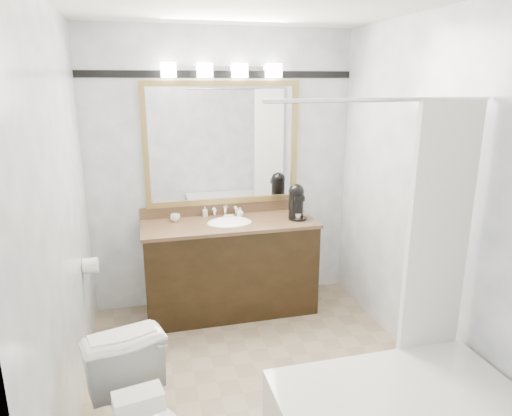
{
  "coord_description": "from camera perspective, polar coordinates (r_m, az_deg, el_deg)",
  "views": [
    {
      "loc": [
        -0.72,
        -2.74,
        2.05
      ],
      "look_at": [
        0.07,
        0.35,
        1.15
      ],
      "focal_mm": 32.0,
      "sensor_mm": 36.0,
      "label": 1
    }
  ],
  "objects": [
    {
      "name": "accent_stripe",
      "position": [
        4.1,
        -4.4,
        16.33
      ],
      "size": [
        2.4,
        0.01,
        0.06
      ],
      "primitive_type": "cube",
      "color": "black",
      "rests_on": "room"
    },
    {
      "name": "coffee_maker",
      "position": [
        4.1,
        5.07,
        0.93
      ],
      "size": [
        0.16,
        0.2,
        0.31
      ],
      "rotation": [
        0.0,
        0.0,
        -0.05
      ],
      "color": "black",
      "rests_on": "vanity"
    },
    {
      "name": "soap_bottle_b",
      "position": [
        4.16,
        -2.03,
        -0.51
      ],
      "size": [
        0.08,
        0.08,
        0.08
      ],
      "primitive_type": "imported",
      "rotation": [
        0.0,
        0.0,
        0.33
      ],
      "color": "white",
      "rests_on": "vanity"
    },
    {
      "name": "bathtub",
      "position": [
        2.85,
        17.24,
        -23.44
      ],
      "size": [
        1.3,
        0.75,
        1.96
      ],
      "color": "white",
      "rests_on": "ground"
    },
    {
      "name": "room",
      "position": [
        2.95,
        0.34,
        -0.07
      ],
      "size": [
        2.42,
        2.62,
        2.52
      ],
      "color": "gray",
      "rests_on": "ground"
    },
    {
      "name": "cup_left",
      "position": [
        4.08,
        -10.05,
        -1.21
      ],
      "size": [
        0.09,
        0.09,
        0.07
      ],
      "primitive_type": "imported",
      "rotation": [
        0.0,
        0.0,
        -0.02
      ],
      "color": "white",
      "rests_on": "vanity"
    },
    {
      "name": "soap_bottle_a",
      "position": [
        4.18,
        -6.38,
        -0.46
      ],
      "size": [
        0.04,
        0.04,
        0.09
      ],
      "primitive_type": "imported",
      "rotation": [
        0.0,
        0.0,
        -0.01
      ],
      "color": "white",
      "rests_on": "vanity"
    },
    {
      "name": "tissue_box",
      "position": [
        2.05,
        -14.48,
        -22.36
      ],
      "size": [
        0.21,
        0.14,
        0.08
      ],
      "primitive_type": "cube",
      "rotation": [
        0.0,
        0.0,
        0.19
      ],
      "color": "white",
      "rests_on": "toilet"
    },
    {
      "name": "vanity_light_bar",
      "position": [
        4.04,
        -4.24,
        16.81
      ],
      "size": [
        1.02,
        0.14,
        0.12
      ],
      "color": "silver",
      "rests_on": "room"
    },
    {
      "name": "vanity",
      "position": [
        4.15,
        -3.25,
        -7.14
      ],
      "size": [
        1.53,
        0.58,
        0.97
      ],
      "color": "black",
      "rests_on": "ground"
    },
    {
      "name": "mirror",
      "position": [
        4.13,
        -4.2,
        7.97
      ],
      "size": [
        1.4,
        0.04,
        1.1
      ],
      "color": "#A28549",
      "rests_on": "room"
    },
    {
      "name": "tp_roll",
      "position": [
        3.69,
        -19.97,
        -6.78
      ],
      "size": [
        0.11,
        0.12,
        0.12
      ],
      "primitive_type": "cylinder",
      "rotation": [
        0.0,
        1.57,
        0.0
      ],
      "color": "white",
      "rests_on": "room"
    },
    {
      "name": "soap_bar",
      "position": [
        4.12,
        -3.43,
        -1.09
      ],
      "size": [
        0.08,
        0.05,
        0.03
      ],
      "primitive_type": "cube",
      "rotation": [
        0.0,
        0.0,
        -0.01
      ],
      "color": "beige",
      "rests_on": "vanity"
    }
  ]
}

